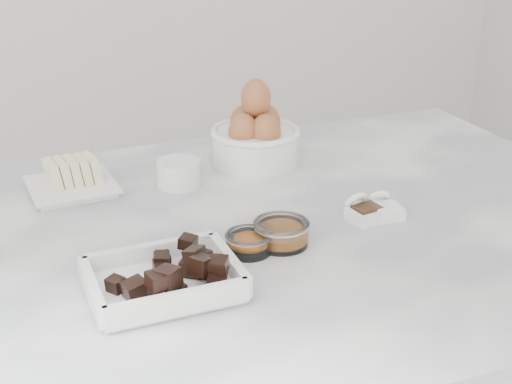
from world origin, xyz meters
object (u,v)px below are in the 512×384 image
Objects in this scene: chocolate_dish at (163,276)px; salt_spoon at (383,208)px; egg_bowl at (255,136)px; zest_bowl at (249,242)px; honey_bowl at (281,233)px; vanilla_spoon at (364,211)px; sugar_ramekin at (179,172)px; butter_plate at (70,180)px.

chocolate_dish reaches higher than salt_spoon.
egg_bowl is (0.26, 0.36, 0.03)m from chocolate_dish.
zest_bowl is (0.13, 0.06, -0.01)m from chocolate_dish.
vanilla_spoon reaches higher than honey_bowl.
chocolate_dish is 2.57× the size of sugar_ramekin.
salt_spoon is (0.23, 0.03, -0.00)m from zest_bowl.
salt_spoon is (0.18, 0.03, -0.00)m from honey_bowl.
butter_plate is 0.38m from honey_bowl.
sugar_ramekin is at bearing 134.19° from vanilla_spoon.
honey_bowl is (-0.08, -0.30, -0.03)m from egg_bowl.
butter_plate is 1.99× the size of sugar_ramekin.
chocolate_dish is 0.36m from butter_plate.
sugar_ramekin is at bearing 137.76° from salt_spoon.
sugar_ramekin is 0.90× the size of honey_bowl.
egg_bowl is at bearing 54.00° from chocolate_dish.
butter_plate is 0.35m from zest_bowl.
vanilla_spoon is (0.20, 0.03, -0.00)m from zest_bowl.
chocolate_dish reaches higher than vanilla_spoon.
sugar_ramekin reaches higher than zest_bowl.
butter_plate reaches higher than sugar_ramekin.
honey_bowl is (0.18, 0.06, -0.00)m from chocolate_dish.
butter_plate is at bearing -178.08° from egg_bowl.
zest_bowl is (-0.05, -0.00, -0.00)m from honey_bowl.
butter_plate reaches higher than honey_bowl.
sugar_ramekin reaches higher than honey_bowl.
egg_bowl reaches higher than chocolate_dish.
honey_bowl is 0.15m from vanilla_spoon.
egg_bowl is (0.32, 0.01, 0.03)m from butter_plate.
chocolate_dish is 0.33m from sugar_ramekin.
honey_bowl is (0.07, -0.25, -0.01)m from sugar_ramekin.
butter_plate is at bearing 147.63° from salt_spoon.
salt_spoon is at bearing -71.05° from egg_bowl.
sugar_ramekin is at bearing -162.10° from egg_bowl.
egg_bowl reaches higher than salt_spoon.
vanilla_spoon is at bearing 15.27° from chocolate_dish.
sugar_ramekin is (0.11, 0.31, 0.00)m from chocolate_dish.
honey_bowl is at bearing -168.94° from vanilla_spoon.
honey_bowl is (0.24, -0.29, -0.00)m from butter_plate.
chocolate_dish is at bearing -164.73° from vanilla_spoon.
butter_plate is 0.33m from egg_bowl.
egg_bowl reaches higher than zest_bowl.
egg_bowl is 0.34m from zest_bowl.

